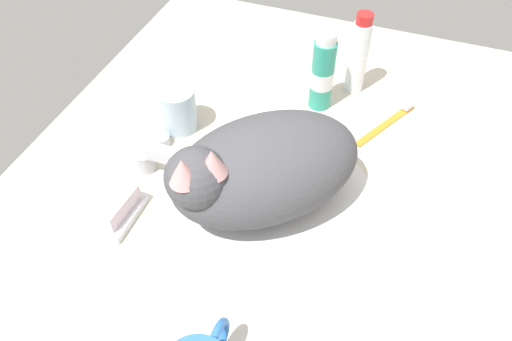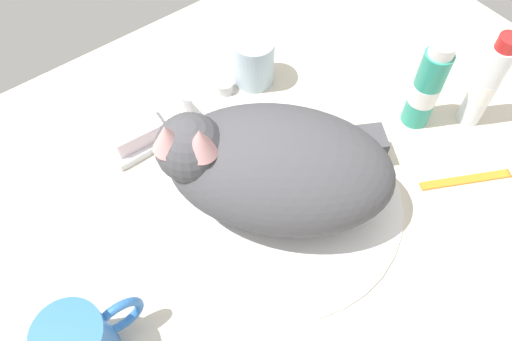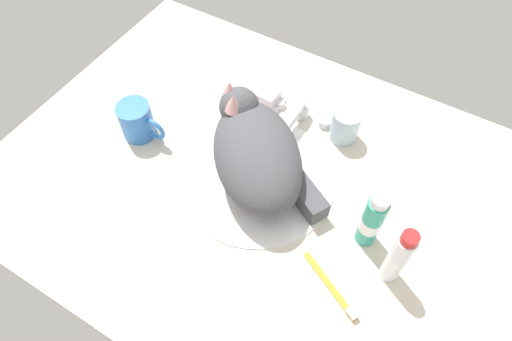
{
  "view_description": "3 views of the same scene",
  "coord_description": "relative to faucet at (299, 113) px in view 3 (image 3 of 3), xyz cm",
  "views": [
    {
      "loc": [
        -45.78,
        -15.34,
        59.02
      ],
      "look_at": [
        -1.03,
        1.16,
        7.72
      ],
      "focal_mm": 35.38,
      "sensor_mm": 36.0,
      "label": 1
    },
    {
      "loc": [
        -22.77,
        -24.98,
        57.73
      ],
      "look_at": [
        -1.67,
        2.6,
        5.67
      ],
      "focal_mm": 34.83,
      "sensor_mm": 36.0,
      "label": 2
    },
    {
      "loc": [
        26.54,
        -45.61,
        79.11
      ],
      "look_at": [
        0.63,
        -1.5,
        5.13
      ],
      "focal_mm": 31.34,
      "sensor_mm": 36.0,
      "label": 3
    }
  ],
  "objects": [
    {
      "name": "coffee_mug",
      "position": [
        -28.97,
        -21.67,
        1.76
      ],
      "size": [
        11.48,
        7.37,
        8.59
      ],
      "color": "#3372C6",
      "rests_on": "ground_plane"
    },
    {
      "name": "soap_bar",
      "position": [
        -9.87,
        1.1,
        0.06
      ],
      "size": [
        7.42,
        5.21,
        2.78
      ],
      "primitive_type": "cube",
      "rotation": [
        0.0,
        0.0,
        -0.07
      ],
      "color": "silver",
      "rests_on": "soap_dish"
    },
    {
      "name": "toothbrush",
      "position": [
        24.23,
        -33.04,
        -2.01
      ],
      "size": [
        13.71,
        8.0,
        1.6
      ],
      "color": "orange",
      "rests_on": "ground_plane"
    },
    {
      "name": "soap_dish",
      "position": [
        -9.87,
        1.1,
        -1.93
      ],
      "size": [
        9.0,
        6.4,
        1.2
      ],
      "primitive_type": "cube",
      "color": "white",
      "rests_on": "ground_plane"
    },
    {
      "name": "mouthwash_bottle",
      "position": [
        31.75,
        -25.02,
        4.77
      ],
      "size": [
        3.48,
        3.48,
        15.57
      ],
      "color": "white",
      "rests_on": "ground_plane"
    },
    {
      "name": "cat",
      "position": [
        -0.51,
        -18.13,
        5.37
      ],
      "size": [
        32.9,
        31.84,
        16.13
      ],
      "color": "#4C4C51",
      "rests_on": "sink_basin"
    },
    {
      "name": "rinse_cup",
      "position": [
        11.0,
        0.82,
        1.36
      ],
      "size": [
        6.29,
        6.29,
        7.78
      ],
      "color": "silver",
      "rests_on": "ground_plane"
    },
    {
      "name": "ground_plane",
      "position": [
        0.0,
        -18.88,
        -4.03
      ],
      "size": [
        110.0,
        82.5,
        3.0
      ],
      "primitive_type": "cube",
      "color": "beige"
    },
    {
      "name": "toothpaste_bottle",
      "position": [
        25.13,
        -20.28,
        4.38
      ],
      "size": [
        4.05,
        4.05,
        14.77
      ],
      "color": "teal",
      "rests_on": "ground_plane"
    },
    {
      "name": "faucet",
      "position": [
        0.0,
        0.0,
        0.0
      ],
      "size": [
        14.68,
        11.6,
        5.58
      ],
      "color": "silver",
      "rests_on": "ground_plane"
    },
    {
      "name": "sink_basin",
      "position": [
        0.0,
        -18.88,
        -2.15
      ],
      "size": [
        33.3,
        33.3,
        0.75
      ],
      "primitive_type": "cylinder",
      "color": "white",
      "rests_on": "ground_plane"
    }
  ]
}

